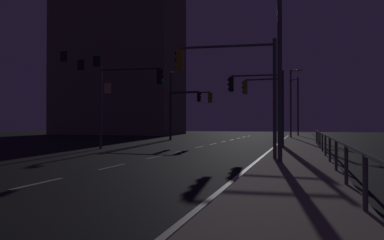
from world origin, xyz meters
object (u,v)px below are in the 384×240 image
street_lamp_across_street (297,101)px  street_lamp_far_end (275,38)px  traffic_light_far_center (128,90)px  traffic_light_near_left (189,105)px  traffic_light_near_right (229,74)px  building_distant (119,56)px  traffic_light_mid_right (264,97)px  street_lamp_corner (292,97)px  street_lamp_median (171,99)px  traffic_light_overhead_east (257,94)px  traffic_light_far_right (184,105)px

street_lamp_across_street → street_lamp_far_end: (-0.32, -33.57, 0.39)m
traffic_light_far_center → traffic_light_near_left: size_ratio=1.10×
street_lamp_far_end → traffic_light_near_left: bearing=116.3°
traffic_light_near_right → street_lamp_far_end: size_ratio=0.63×
street_lamp_far_end → building_distant: (-26.52, 36.89, 7.34)m
traffic_light_far_center → traffic_light_mid_right: bearing=34.1°
street_lamp_corner → street_lamp_median: (-11.95, -5.49, -0.35)m
street_lamp_across_street → street_lamp_corner: street_lamp_corner is taller
traffic_light_near_left → street_lamp_median: (-2.63, 2.08, 0.77)m
traffic_light_overhead_east → traffic_light_near_right: traffic_light_near_right is taller
traffic_light_overhead_east → traffic_light_near_left: traffic_light_overhead_east is taller
traffic_light_mid_right → building_distant: building_distant is taller
traffic_light_overhead_east → street_lamp_median: (-10.24, 12.01, 0.69)m
traffic_light_near_left → building_distant: (-17.16, 17.92, 8.79)m
traffic_light_near_left → street_lamp_far_end: size_ratio=0.60×
traffic_light_overhead_east → traffic_light_near_left: (-7.62, 9.93, -0.07)m
traffic_light_near_right → street_lamp_across_street: street_lamp_across_street is taller
traffic_light_mid_right → traffic_light_near_left: traffic_light_mid_right is taller
traffic_light_overhead_east → street_lamp_far_end: size_ratio=0.59×
traffic_light_near_right → street_lamp_across_street: size_ratio=0.70×
street_lamp_far_end → street_lamp_median: bearing=119.7°
building_distant → street_lamp_median: bearing=-47.5°
street_lamp_corner → traffic_light_near_right: bearing=-94.6°
street_lamp_across_street → building_distant: (-26.84, 3.32, 7.73)m
street_lamp_corner → building_distant: 29.45m
street_lamp_corner → street_lamp_far_end: bearing=-89.9°
traffic_light_mid_right → traffic_light_far_center: traffic_light_far_center is taller
traffic_light_overhead_east → traffic_light_near_right: bearing=-92.5°
traffic_light_far_right → street_lamp_across_street: street_lamp_across_street is taller
traffic_light_near_left → street_lamp_far_end: (9.36, -18.98, 1.45)m
traffic_light_far_center → street_lamp_far_end: 11.58m
street_lamp_across_street → traffic_light_far_right: bearing=-127.0°
traffic_light_far_center → street_lamp_far_end: street_lamp_far_end is taller
street_lamp_across_street → street_lamp_median: 17.55m
street_lamp_across_street → street_lamp_median: bearing=-134.5°
traffic_light_overhead_east → street_lamp_corner: 17.61m
street_lamp_across_street → street_lamp_far_end: 33.57m
traffic_light_near_left → building_distant: 26.32m
traffic_light_mid_right → traffic_light_far_center: size_ratio=0.92×
traffic_light_far_right → traffic_light_overhead_east: traffic_light_far_right is taller
traffic_light_overhead_east → traffic_light_far_right: bearing=128.3°
traffic_light_overhead_east → traffic_light_near_left: bearing=127.5°
traffic_light_near_right → street_lamp_across_street: 32.30m
traffic_light_near_right → building_distant: 43.95m
traffic_light_overhead_east → traffic_light_far_center: traffic_light_far_center is taller
traffic_light_far_center → street_lamp_across_street: size_ratio=0.72×
traffic_light_overhead_east → building_distant: bearing=131.7°
traffic_light_far_center → traffic_light_near_right: traffic_light_far_center is taller
traffic_light_mid_right → traffic_light_near_right: (-0.47, -10.48, 0.24)m
traffic_light_far_right → street_lamp_median: size_ratio=0.71×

